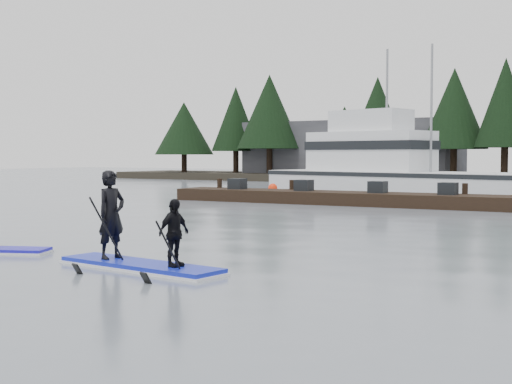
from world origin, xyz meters
The scene contains 7 objects.
ground centered at (0.00, 0.00, 0.00)m, with size 160.00×160.00×0.00m, color slate.
waterfront_building centered at (-14.00, 44.00, 2.50)m, with size 18.00×6.00×5.00m, color #4C4C51.
fishing_boat_large centered at (-4.46, 28.41, 0.70)m, with size 16.93×7.80×9.37m.
floating_dock centered at (-2.22, 17.07, 0.27)m, with size 16.47×2.20×0.55m, color black.
buoy_a centered at (-11.04, 25.87, 0.00)m, with size 0.56×0.56×0.56m, color #FF310C.
buoy_b centered at (-2.65, 22.28, 0.00)m, with size 0.55×0.55×0.55m, color #FF310C.
paddleboard_duo centered at (1.74, -1.21, 0.61)m, with size 3.72×1.38×2.33m.
Camera 1 is at (10.81, -11.55, 2.18)m, focal length 50.00 mm.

